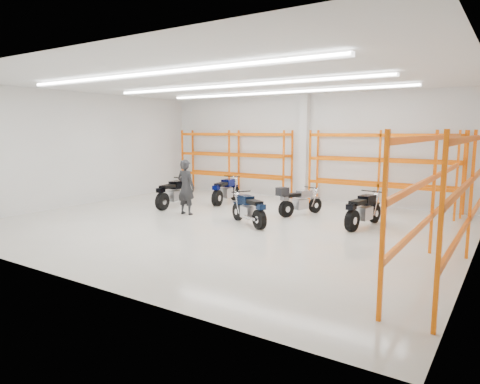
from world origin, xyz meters
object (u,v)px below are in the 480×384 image
Objects in this scene: motorcycle_main at (249,210)px; motorcycle_back_b at (225,191)px; motorcycle_back_c at (297,201)px; motorcycle_back_a at (173,194)px; standing_man at (186,187)px; structural_column at (304,148)px; motorcycle_back_d at (363,211)px.

motorcycle_main is 0.85× the size of motorcycle_back_b.
motorcycle_main is 2.33m from motorcycle_back_c.
motorcycle_main is 4.35m from motorcycle_back_a.
standing_man is 0.44× the size of structural_column.
standing_man is at bearing -166.98° from motorcycle_back_d.
motorcycle_back_b is at bearing 135.76° from motorcycle_main.
standing_man is at bearing -86.65° from motorcycle_back_b.
motorcycle_back_d is (6.09, -1.27, -0.00)m from motorcycle_back_b.
motorcycle_back_d is at bearing 28.03° from motorcycle_main.
motorcycle_back_b is 2.69m from standing_man.
standing_man is at bearing -30.91° from motorcycle_back_a.
motorcycle_back_a reaches higher than motorcycle_back_c.
motorcycle_back_c reaches higher than motorcycle_main.
motorcycle_back_c is 3.99m from standing_man.
motorcycle_back_a is 1.66m from standing_man.
structural_column reaches higher than motorcycle_back_a.
motorcycle_back_a is at bearing -127.92° from structural_column.
motorcycle_back_d reaches higher than motorcycle_main.
motorcycle_back_d reaches higher than motorcycle_back_c.
standing_man is (-5.94, -1.37, 0.48)m from motorcycle_back_d.
motorcycle_back_c is (4.79, 1.16, -0.02)m from motorcycle_back_a.
motorcycle_back_a is at bearing -175.66° from motorcycle_back_d.
motorcycle_main is 4.18m from motorcycle_back_b.
structural_column is at bearing 111.42° from motorcycle_back_c.
motorcycle_back_a reaches higher than motorcycle_back_d.
motorcycle_back_c is (0.58, 2.26, 0.03)m from motorcycle_main.
motorcycle_back_c is 3.97m from structural_column.
motorcycle_back_b is 1.12× the size of standing_man.
structural_column is at bearing 49.40° from motorcycle_back_b.
motorcycle_back_b is 1.12× the size of motorcycle_back_c.
structural_column is at bearing 52.08° from motorcycle_back_a.
motorcycle_back_b is at bearing 169.55° from motorcycle_back_c.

